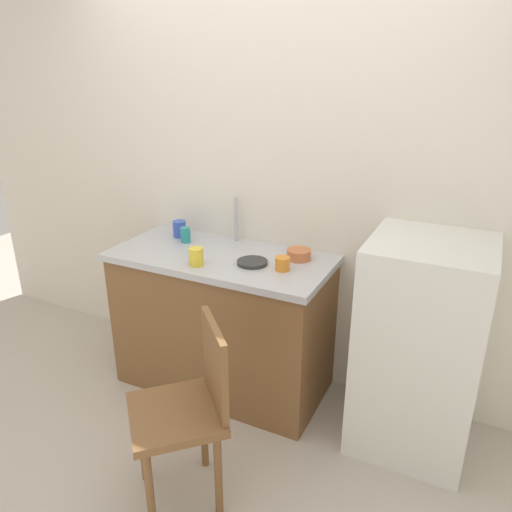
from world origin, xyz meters
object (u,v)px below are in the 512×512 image
Objects in this scene: terracotta_bowl at (299,254)px; refrigerator at (419,347)px; cup_yellow at (196,257)px; cup_teal at (185,235)px; cup_orange at (282,264)px; hotplate at (252,262)px; chair at (189,406)px; cup_blue at (180,229)px.

refrigerator is at bearing -9.46° from terracotta_bowl.
terracotta_bowl is at bearing 34.78° from cup_yellow.
cup_teal is 1.19× the size of cup_orange.
cup_orange reaches higher than hotplate.
hotplate is (-0.07, 0.77, 0.39)m from chair.
refrigerator reaches higher than cup_blue.
cup_blue is (-1.54, 0.15, 0.36)m from refrigerator.
hotplate is 0.31m from cup_yellow.
refrigerator reaches higher than terracotta_bowl.
refrigerator is at bearing -3.01° from cup_teal.
refrigerator is 11.02× the size of cup_blue.
cup_blue is at bearing 171.17° from chair.
terracotta_bowl is (0.13, 0.95, 0.41)m from chair.
cup_teal reaches higher than hotplate.
terracotta_bowl is at bearing 170.54° from refrigerator.
cup_orange is (-0.74, -0.07, 0.35)m from refrigerator.
terracotta_bowl is 1.40× the size of cup_yellow.
cup_blue is (-0.62, 0.21, 0.04)m from hotplate.
cup_teal is at bearing -176.66° from terracotta_bowl.
cup_orange reaches higher than chair.
cup_orange is at bearing 127.61° from chair.
refrigerator is 1.26m from cup_yellow.
cup_teal reaches higher than chair.
terracotta_bowl reaches higher than chair.
chair is 9.47× the size of cup_teal.
cup_blue is at bearing 174.58° from refrigerator.
cup_teal is (-1.45, 0.08, 0.36)m from refrigerator.
chair is 1.05m from terracotta_bowl.
chair is 0.83m from cup_yellow.
cup_yellow is (-0.34, 0.63, 0.43)m from chair.
terracotta_bowl is at bearing 83.48° from cup_orange.
refrigerator reaches higher than cup_teal.
terracotta_bowl is 0.58m from cup_yellow.
refrigerator is at bearing 9.97° from cup_yellow.
terracotta_bowl is 1.74× the size of cup_orange.
refrigerator is 8.29× the size of terracotta_bowl.
cup_blue is 0.83m from cup_orange.
cup_yellow is at bearing -45.14° from cup_blue.
cup_yellow reaches higher than cup_teal.
refrigerator is at bearing 5.03° from cup_orange.
terracotta_bowl reaches higher than hotplate.
chair is 6.48× the size of terracotta_bowl.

